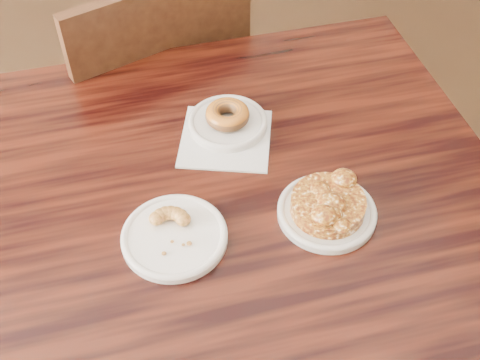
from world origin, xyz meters
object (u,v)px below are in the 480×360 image
object	(u,v)px
chair_far	(140,100)
cruller_fragment	(174,230)
cafe_table	(240,317)
glazed_donut	(227,115)
apple_fritter	(328,202)

from	to	relation	value
chair_far	cruller_fragment	size ratio (longest dim) A/B	10.46
cafe_table	glazed_donut	world-z (taller)	glazed_donut
chair_far	glazed_donut	world-z (taller)	chair_far
cruller_fragment	apple_fritter	bearing A→B (deg)	-5.95
glazed_donut	apple_fritter	distance (m)	0.28
apple_fritter	cruller_fragment	world-z (taller)	apple_fritter
chair_far	cruller_fragment	bearing A→B (deg)	70.20
cafe_table	apple_fritter	distance (m)	0.43
glazed_donut	cruller_fragment	size ratio (longest dim) A/B	0.98
glazed_donut	cruller_fragment	world-z (taller)	glazed_donut
cafe_table	cruller_fragment	distance (m)	0.42
cruller_fragment	glazed_donut	bearing A→B (deg)	55.46
cruller_fragment	cafe_table	bearing A→B (deg)	15.46
cafe_table	glazed_donut	distance (m)	0.45
glazed_donut	cruller_fragment	bearing A→B (deg)	-124.54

